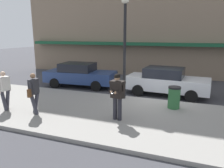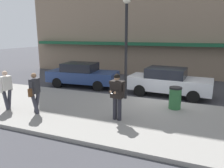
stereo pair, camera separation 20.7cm
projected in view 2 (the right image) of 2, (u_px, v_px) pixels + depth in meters
The scene contains 10 objects.
ground_plane at pixel (158, 101), 11.25m from camera, with size 80.00×80.00×0.00m, color #3D3D42.
sidewalk at pixel (171, 123), 8.30m from camera, with size 32.00×5.30×0.14m, color gray.
curb_paint_line at pixel (178, 103), 10.93m from camera, with size 28.00×0.12×0.01m, color silver.
parked_sedan_near at pixel (82, 74), 14.23m from camera, with size 4.62×2.17×1.54m.
parked_sedan_mid at pixel (168, 81), 12.11m from camera, with size 4.61×2.16×1.54m.
man_texting_on_phone at pixel (117, 92), 8.16m from camera, with size 0.64×0.62×1.81m.
pedestrian_in_light_coat at pixel (6, 87), 9.44m from camera, with size 0.36×0.60×1.70m.
pedestrian_with_bag at pixel (35, 91), 8.92m from camera, with size 0.39×0.72×1.70m.
street_lamp_post at pixel (126, 39), 10.53m from camera, with size 0.36×0.36×4.88m.
trash_bin at pixel (175, 98), 9.57m from camera, with size 0.55×0.55×0.98m.
Camera 2 is at (1.84, -10.88, 3.36)m, focal length 35.00 mm.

